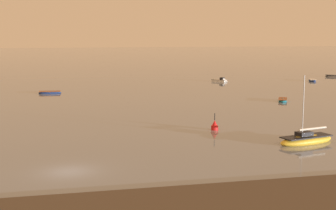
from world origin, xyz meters
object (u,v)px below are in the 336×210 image
(sailboat_moored_1, at_px, (306,140))
(rowboat_moored_2, at_px, (312,80))
(motorboat_moored_2, at_px, (221,81))
(channel_buoy, at_px, (215,126))
(rowboat_moored_0, at_px, (50,93))
(rowboat_moored_1, at_px, (283,100))
(rowboat_moored_3, at_px, (334,76))

(sailboat_moored_1, bearing_deg, rowboat_moored_2, -133.82)
(motorboat_moored_2, bearing_deg, channel_buoy, -62.45)
(rowboat_moored_0, bearing_deg, rowboat_moored_1, 157.50)
(rowboat_moored_0, bearing_deg, channel_buoy, 120.16)
(rowboat_moored_2, height_order, channel_buoy, channel_buoy)
(rowboat_moored_3, bearing_deg, rowboat_moored_1, -83.65)
(channel_buoy, bearing_deg, rowboat_moored_2, 51.18)
(sailboat_moored_1, bearing_deg, rowboat_moored_1, -125.83)
(rowboat_moored_0, bearing_deg, sailboat_moored_1, 122.87)
(sailboat_moored_1, relative_size, channel_buoy, 3.45)
(rowboat_moored_1, distance_m, motorboat_moored_2, 36.74)
(motorboat_moored_2, bearing_deg, rowboat_moored_2, 38.45)
(rowboat_moored_2, xyz_separation_m, sailboat_moored_1, (-37.02, -64.74, 0.14))
(rowboat_moored_2, bearing_deg, rowboat_moored_3, 148.88)
(rowboat_moored_0, height_order, rowboat_moored_2, rowboat_moored_2)
(rowboat_moored_1, distance_m, channel_buoy, 30.19)
(rowboat_moored_0, bearing_deg, rowboat_moored_3, -159.60)
(rowboat_moored_3, height_order, channel_buoy, channel_buoy)
(motorboat_moored_2, bearing_deg, sailboat_moored_1, -53.96)
(rowboat_moored_1, relative_size, sailboat_moored_1, 0.57)
(motorboat_moored_2, distance_m, sailboat_moored_1, 69.77)
(rowboat_moored_1, xyz_separation_m, rowboat_moored_3, (36.53, 42.98, 0.02))
(rowboat_moored_0, relative_size, rowboat_moored_3, 1.03)
(rowboat_moored_2, bearing_deg, channel_buoy, -19.15)
(rowboat_moored_1, relative_size, rowboat_moored_2, 0.92)
(rowboat_moored_2, distance_m, channel_buoy, 71.17)
(sailboat_moored_1, xyz_separation_m, channel_buoy, (-7.59, 9.29, 0.12))
(rowboat_moored_0, bearing_deg, motorboat_moored_2, -154.91)
(channel_buoy, bearing_deg, rowboat_moored_1, 47.87)
(rowboat_moored_3, relative_size, channel_buoy, 1.97)
(rowboat_moored_0, relative_size, rowboat_moored_1, 1.03)
(rowboat_moored_1, height_order, rowboat_moored_2, rowboat_moored_2)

